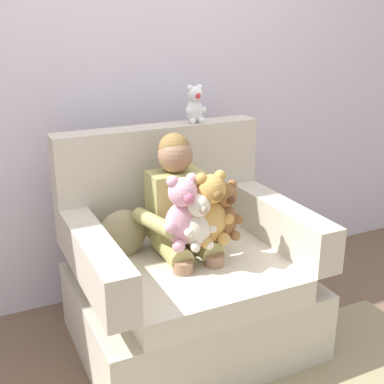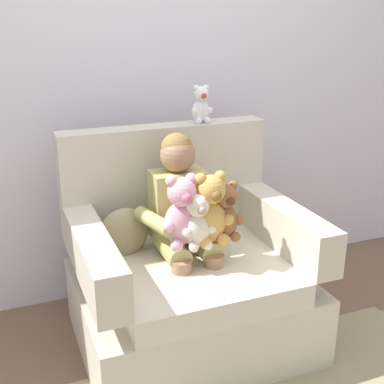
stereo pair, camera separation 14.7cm
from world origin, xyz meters
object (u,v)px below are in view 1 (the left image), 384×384
object	(u,v)px
armchair	(187,279)
plush_honey	(211,210)
plush_cream	(198,222)
seated_child	(181,212)
throw_pillow	(122,236)
plush_brown	(225,212)
plush_white_on_backrest	(195,105)
plush_pink	(183,213)

from	to	relation	value
armchair	plush_honey	xyz separation A→B (m)	(0.05, -0.14, 0.41)
armchair	plush_cream	world-z (taller)	armchair
seated_child	throw_pillow	xyz separation A→B (m)	(-0.27, 0.10, -0.11)
plush_brown	plush_white_on_backrest	size ratio (longest dim) A/B	1.44
armchair	seated_child	bearing A→B (deg)	120.46
plush_honey	plush_brown	bearing A→B (deg)	-13.32
plush_white_on_backrest	plush_brown	bearing A→B (deg)	-110.18
seated_child	plush_cream	xyz separation A→B (m)	(-0.00, -0.19, 0.02)
seated_child	plush_white_on_backrest	xyz separation A→B (m)	(0.22, 0.30, 0.45)
plush_brown	throw_pillow	world-z (taller)	plush_brown
plush_pink	plush_white_on_backrest	size ratio (longest dim) A/B	1.73
seated_child	plush_brown	bearing A→B (deg)	-39.65
plush_brown	throw_pillow	size ratio (longest dim) A/B	1.09
plush_honey	armchair	bearing A→B (deg)	89.39
plush_white_on_backrest	plush_cream	bearing A→B (deg)	-125.64
plush_brown	plush_cream	xyz separation A→B (m)	(-0.15, -0.03, -0.01)
seated_child	plush_white_on_backrest	bearing A→B (deg)	61.43
plush_cream	plush_pink	bearing A→B (deg)	154.52
plush_honey	plush_cream	bearing A→B (deg)	175.59
plush_brown	plush_honey	xyz separation A→B (m)	(-0.08, -0.01, 0.03)
plush_pink	plush_honey	size ratio (longest dim) A/B	0.99
plush_cream	throw_pillow	world-z (taller)	plush_cream
plush_pink	plush_brown	bearing A→B (deg)	-19.08
plush_pink	plush_white_on_backrest	xyz separation A→B (m)	(0.28, 0.45, 0.39)
plush_brown	plush_white_on_backrest	world-z (taller)	plush_white_on_backrest
plush_pink	plush_cream	distance (m)	0.08
armchair	plush_cream	xyz separation A→B (m)	(-0.02, -0.17, 0.38)
armchair	plush_honey	bearing A→B (deg)	-69.34
plush_pink	plush_white_on_backrest	bearing A→B (deg)	42.35
seated_child	plush_pink	size ratio (longest dim) A/B	2.42
seated_child	armchair	bearing A→B (deg)	-52.21
seated_child	plush_honey	world-z (taller)	seated_child
plush_pink	throw_pillow	bearing A→B (deg)	115.11
armchair	plush_cream	size ratio (longest dim) A/B	4.10
armchair	plush_honey	world-z (taller)	armchair
plush_brown	plush_cream	distance (m)	0.15
seated_child	plush_cream	size ratio (longest dim) A/B	3.09
plush_brown	plush_cream	world-z (taller)	plush_brown
seated_child	throw_pillow	bearing A→B (deg)	167.77
armchair	plush_pink	bearing A→B (deg)	-121.71
seated_child	throw_pillow	size ratio (longest dim) A/B	3.17
armchair	plush_honey	size ratio (longest dim) A/B	3.19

